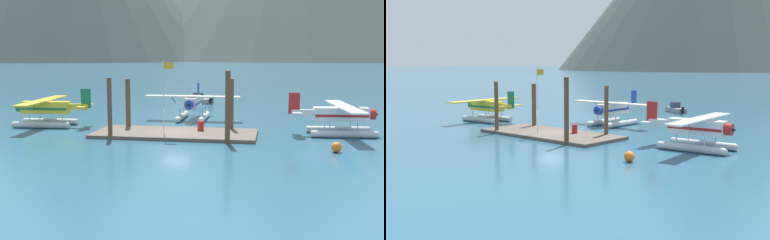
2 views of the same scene
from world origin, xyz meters
TOP-DOWN VIEW (x-y plane):
  - ground_plane at (0.00, 0.00)m, footprint 1200.00×1200.00m
  - dock_platform at (0.00, 0.00)m, footprint 14.60×6.21m
  - piling_near_left at (-5.24, -2.58)m, footprint 0.40×0.40m
  - piling_near_right at (5.01, -3.03)m, footprint 0.43×0.43m
  - piling_far_left at (-5.22, 2.60)m, footprint 0.47×0.47m
  - piling_far_right at (4.80, 2.80)m, footprint 0.41×0.41m
  - flagpole at (-0.71, -1.01)m, footprint 0.95×0.10m
  - fuel_drum at (2.13, 1.17)m, footprint 0.62×0.62m
  - mooring_buoy at (13.41, -5.25)m, footprint 0.79×0.79m
  - seaplane_yellow_port_fwd at (-13.92, 2.84)m, footprint 7.97×10.47m
  - seaplane_white_stbd_fwd at (14.68, 2.43)m, footprint 7.96×10.49m
  - seaplane_cream_bow_centre at (-0.12, 10.14)m, footprint 10.42×7.98m
  - boat_grey_open_north at (-2.20, 27.46)m, footprint 4.29×3.66m

SIDE VIEW (x-z plane):
  - ground_plane at x=0.00m, z-range 0.00..0.00m
  - dock_platform at x=0.00m, z-range 0.00..0.30m
  - mooring_buoy at x=13.41m, z-range 0.00..0.79m
  - boat_grey_open_north at x=-2.20m, z-range -0.26..1.24m
  - fuel_drum at x=2.13m, z-range 0.30..1.18m
  - seaplane_yellow_port_fwd at x=-13.92m, z-range -0.34..3.50m
  - seaplane_white_stbd_fwd at x=14.68m, z-range -0.34..3.50m
  - seaplane_cream_bow_centre at x=-0.12m, z-range -0.34..3.50m
  - piling_far_left at x=-5.22m, z-range 0.00..4.88m
  - piling_far_right at x=4.80m, z-range 0.00..4.97m
  - piling_near_left at x=-5.24m, z-range 0.00..5.27m
  - piling_near_right at x=5.01m, z-range 0.00..5.95m
  - flagpole at x=-0.71m, z-range 1.06..7.48m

